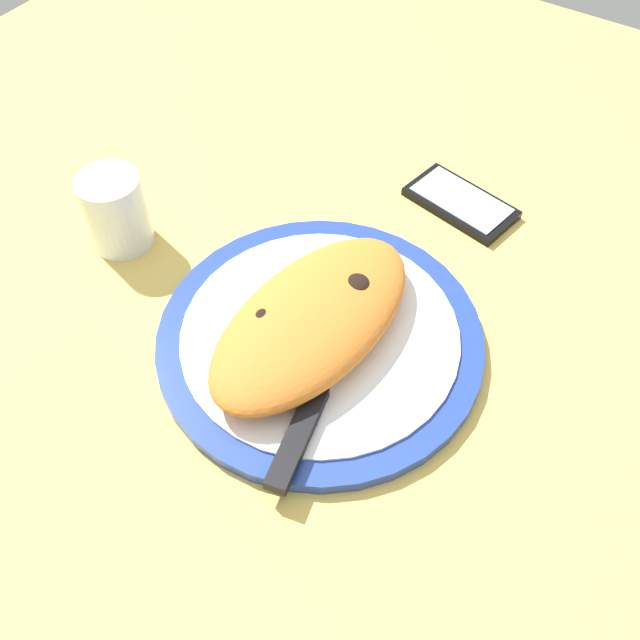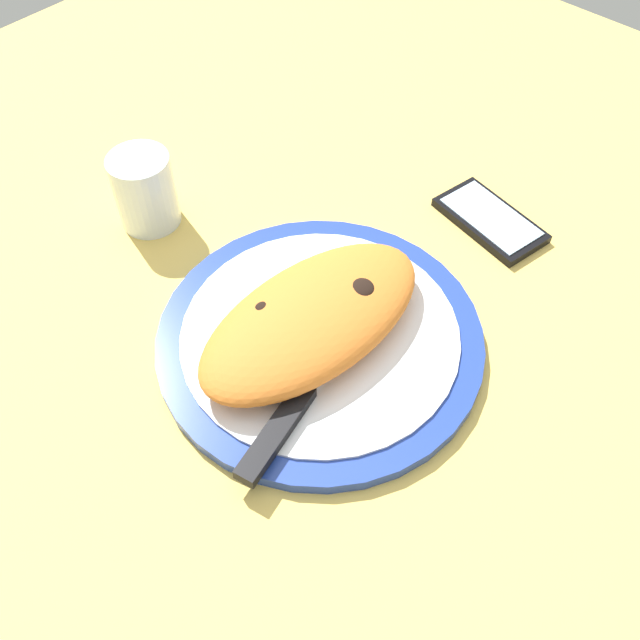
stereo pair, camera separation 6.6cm
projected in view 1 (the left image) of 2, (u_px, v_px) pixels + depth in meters
ground_plane at (320, 352)px, 70.42cm from camera, size 150.00×150.00×3.00cm
plate at (320, 338)px, 68.61cm from camera, size 31.78×31.78×1.68cm
calzone at (312, 320)px, 66.07cm from camera, size 25.95×14.84×4.49cm
fork at (263, 303)px, 70.01cm from camera, size 16.27×5.47×0.40cm
knife at (309, 412)px, 61.85cm from camera, size 22.30×6.67×1.20cm
smartphone at (461, 203)px, 80.99cm from camera, size 8.68×13.40×1.16cm
water_glass at (118, 213)px, 75.18cm from camera, size 6.70×6.70×8.59cm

